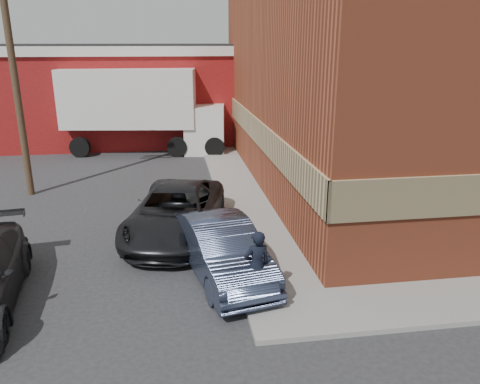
{
  "coord_description": "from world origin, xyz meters",
  "views": [
    {
      "loc": [
        -1.97,
        -9.5,
        5.72
      ],
      "look_at": [
        -0.1,
        2.93,
        1.67
      ],
      "focal_mm": 35.0,
      "sensor_mm": 36.0,
      "label": 1
    }
  ],
  "objects_px": {
    "utility_pole": "(14,70)",
    "suv_a": "(176,212)",
    "warehouse": "(101,92)",
    "sedan": "(223,250)",
    "brick_building": "(425,68)",
    "box_truck": "(147,105)",
    "man": "(257,266)"
  },
  "relations": [
    {
      "from": "utility_pole",
      "to": "suv_a",
      "type": "height_order",
      "value": "utility_pole"
    },
    {
      "from": "utility_pole",
      "to": "box_truck",
      "type": "distance_m",
      "value": 8.44
    },
    {
      "from": "utility_pole",
      "to": "man",
      "type": "bearing_deg",
      "value": -51.72
    },
    {
      "from": "man",
      "to": "box_truck",
      "type": "distance_m",
      "value": 16.48
    },
    {
      "from": "suv_a",
      "to": "utility_pole",
      "type": "bearing_deg",
      "value": 151.04
    },
    {
      "from": "brick_building",
      "to": "warehouse",
      "type": "xyz_separation_m",
      "value": [
        -14.5,
        11.0,
        -1.87
      ]
    },
    {
      "from": "brick_building",
      "to": "sedan",
      "type": "distance_m",
      "value": 12.75
    },
    {
      "from": "suv_a",
      "to": "brick_building",
      "type": "bearing_deg",
      "value": 37.84
    },
    {
      "from": "brick_building",
      "to": "suv_a",
      "type": "bearing_deg",
      "value": -154.69
    },
    {
      "from": "sedan",
      "to": "brick_building",
      "type": "bearing_deg",
      "value": 28.03
    },
    {
      "from": "suv_a",
      "to": "box_truck",
      "type": "bearing_deg",
      "value": 108.45
    },
    {
      "from": "suv_a",
      "to": "box_truck",
      "type": "height_order",
      "value": "box_truck"
    },
    {
      "from": "box_truck",
      "to": "utility_pole",
      "type": "bearing_deg",
      "value": -114.67
    },
    {
      "from": "warehouse",
      "to": "man",
      "type": "xyz_separation_m",
      "value": [
        5.8,
        -20.25,
        -1.86
      ]
    },
    {
      "from": "utility_pole",
      "to": "sedan",
      "type": "xyz_separation_m",
      "value": [
        6.7,
        -7.79,
        -4.02
      ]
    },
    {
      "from": "warehouse",
      "to": "suv_a",
      "type": "relative_size",
      "value": 2.99
    },
    {
      "from": "warehouse",
      "to": "suv_a",
      "type": "xyz_separation_m",
      "value": [
        4.08,
        -15.93,
        -2.06
      ]
    },
    {
      "from": "warehouse",
      "to": "brick_building",
      "type": "bearing_deg",
      "value": -37.2
    },
    {
      "from": "brick_building",
      "to": "suv_a",
      "type": "xyz_separation_m",
      "value": [
        -10.42,
        -4.93,
        -3.93
      ]
    },
    {
      "from": "sedan",
      "to": "suv_a",
      "type": "relative_size",
      "value": 0.81
    },
    {
      "from": "brick_building",
      "to": "suv_a",
      "type": "distance_m",
      "value": 12.18
    },
    {
      "from": "sedan",
      "to": "suv_a",
      "type": "distance_m",
      "value": 3.07
    },
    {
      "from": "brick_building",
      "to": "utility_pole",
      "type": "bearing_deg",
      "value": 179.98
    },
    {
      "from": "suv_a",
      "to": "box_truck",
      "type": "distance_m",
      "value": 12.01
    },
    {
      "from": "utility_pole",
      "to": "sedan",
      "type": "distance_m",
      "value": 11.03
    },
    {
      "from": "brick_building",
      "to": "warehouse",
      "type": "bearing_deg",
      "value": 142.8
    },
    {
      "from": "sedan",
      "to": "box_truck",
      "type": "xyz_separation_m",
      "value": [
        -2.35,
        14.67,
        1.82
      ]
    },
    {
      "from": "utility_pole",
      "to": "man",
      "type": "distance_m",
      "value": 12.38
    },
    {
      "from": "utility_pole",
      "to": "suv_a",
      "type": "relative_size",
      "value": 1.65
    },
    {
      "from": "warehouse",
      "to": "man",
      "type": "distance_m",
      "value": 21.15
    },
    {
      "from": "utility_pole",
      "to": "suv_a",
      "type": "xyz_separation_m",
      "value": [
        5.58,
        -4.93,
        -3.99
      ]
    },
    {
      "from": "man",
      "to": "suv_a",
      "type": "height_order",
      "value": "man"
    }
  ]
}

